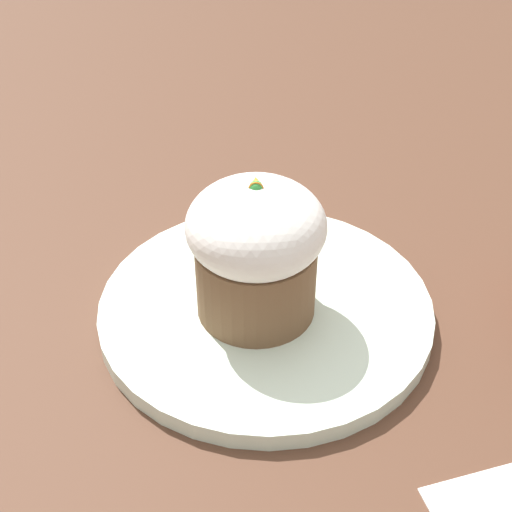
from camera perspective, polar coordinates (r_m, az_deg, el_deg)
ground_plane at (r=0.52m, az=0.76°, el=-4.79°), size 4.00×4.00×0.00m
dessert_plate at (r=0.52m, az=0.77°, el=-4.23°), size 0.24×0.24×0.01m
carrot_cake at (r=0.48m, az=-0.00°, el=0.60°), size 0.09×0.09×0.11m
spoon at (r=0.52m, az=1.84°, el=-2.64°), size 0.13×0.04×0.01m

